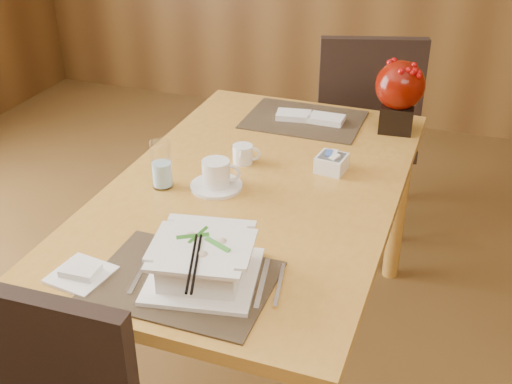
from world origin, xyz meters
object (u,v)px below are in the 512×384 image
(soup_setting, at_px, (203,262))
(water_glass, at_px, (161,165))
(far_chair, at_px, (364,124))
(coffee_cup, at_px, (216,176))
(dining_table, at_px, (257,209))
(bread_plate, at_px, (81,275))
(sugar_caddy, at_px, (332,163))
(creamer_jug, at_px, (243,154))
(berry_decor, at_px, (399,92))

(soup_setting, bearing_deg, water_glass, 117.77)
(far_chair, bearing_deg, water_glass, 51.92)
(coffee_cup, xyz_separation_m, water_glass, (-0.16, -0.05, 0.04))
(dining_table, height_order, bread_plate, bread_plate)
(sugar_caddy, height_order, bread_plate, sugar_caddy)
(soup_setting, height_order, sugar_caddy, soup_setting)
(soup_setting, height_order, water_glass, water_glass)
(soup_setting, distance_m, creamer_jug, 0.66)
(soup_setting, height_order, coffee_cup, soup_setting)
(dining_table, xyz_separation_m, sugar_caddy, (0.20, 0.17, 0.12))
(soup_setting, relative_size, creamer_jug, 3.57)
(water_glass, xyz_separation_m, bread_plate, (0.02, -0.50, -0.07))
(water_glass, xyz_separation_m, sugar_caddy, (0.48, 0.29, -0.05))
(coffee_cup, bearing_deg, far_chair, 76.00)
(dining_table, distance_m, sugar_caddy, 0.29)
(soup_setting, height_order, berry_decor, berry_decor)
(sugar_caddy, bearing_deg, far_chair, 93.15)
(creamer_jug, height_order, sugar_caddy, creamer_jug)
(water_glass, relative_size, bread_plate, 1.12)
(water_glass, distance_m, berry_decor, 0.94)
(dining_table, bearing_deg, water_glass, -157.05)
(sugar_caddy, bearing_deg, soup_setting, -102.96)
(sugar_caddy, xyz_separation_m, bread_plate, (-0.46, -0.79, -0.02))
(coffee_cup, relative_size, far_chair, 0.17)
(dining_table, relative_size, bread_plate, 10.71)
(dining_table, distance_m, berry_decor, 0.72)
(water_glass, height_order, sugar_caddy, water_glass)
(soup_setting, xyz_separation_m, berry_decor, (0.31, 1.10, 0.10))
(water_glass, distance_m, sugar_caddy, 0.56)
(bread_plate, relative_size, far_chair, 0.14)
(soup_setting, bearing_deg, far_chair, 74.99)
(creamer_jug, bearing_deg, water_glass, -139.48)
(water_glass, distance_m, creamer_jug, 0.31)
(coffee_cup, relative_size, creamer_jug, 1.88)
(dining_table, bearing_deg, sugar_caddy, 39.97)
(sugar_caddy, bearing_deg, coffee_cup, -143.08)
(creamer_jug, distance_m, sugar_caddy, 0.30)
(bread_plate, bearing_deg, water_glass, 92.36)
(soup_setting, distance_m, sugar_caddy, 0.71)
(dining_table, relative_size, water_glass, 9.59)
(creamer_jug, xyz_separation_m, far_chair, (0.25, 0.89, -0.22))
(dining_table, distance_m, coffee_cup, 0.19)
(dining_table, bearing_deg, berry_decor, 58.78)
(creamer_jug, bearing_deg, sugar_caddy, -4.51)
(dining_table, relative_size, creamer_jug, 16.83)
(sugar_caddy, distance_m, bread_plate, 0.91)
(soup_setting, xyz_separation_m, coffee_cup, (-0.16, 0.45, -0.01))
(bread_plate, bearing_deg, far_chair, 75.77)
(soup_setting, height_order, bread_plate, soup_setting)
(soup_setting, xyz_separation_m, bread_plate, (-0.30, -0.10, -0.05))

